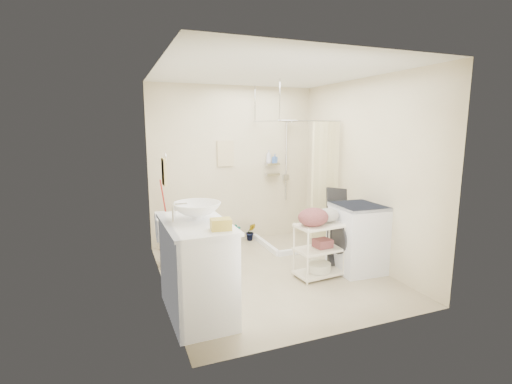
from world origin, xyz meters
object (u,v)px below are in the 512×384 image
vanity (197,268)px  washing_machine (358,238)px  toilet (183,239)px  laundry_rack (319,245)px

vanity → washing_machine: 2.33m
washing_machine → vanity: bearing=-167.4°
washing_machine → toilet: bearing=157.1°
vanity → laundry_rack: size_ratio=1.33×
laundry_rack → toilet: bearing=140.4°
washing_machine → laundry_rack: size_ratio=1.08×
vanity → washing_machine: (2.30, 0.40, -0.04)m
vanity → laundry_rack: 1.73m
toilet → laundry_rack: bearing=-120.0°
toilet → washing_machine: size_ratio=0.83×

